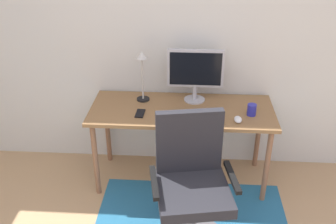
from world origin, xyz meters
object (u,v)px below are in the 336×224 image
object	(u,v)px
coffee_cup	(252,110)
cell_phone	(140,113)
computer_mouse	(238,119)
office_chair	(191,195)
desk_lamp	(142,68)
monitor	(195,71)
keyboard	(196,119)
desk	(182,116)

from	to	relation	value
coffee_cup	cell_phone	xyz separation A→B (m)	(-0.90, -0.04, -0.04)
computer_mouse	office_chair	xyz separation A→B (m)	(-0.35, -0.56, -0.31)
cell_phone	office_chair	world-z (taller)	office_chair
desk_lamp	office_chair	xyz separation A→B (m)	(0.44, -0.88, -0.59)
monitor	computer_mouse	size ratio (longest dim) A/B	4.54
monitor	computer_mouse	distance (m)	0.55
coffee_cup	computer_mouse	bearing A→B (deg)	-136.37
monitor	desk_lamp	world-z (taller)	monitor
office_chair	cell_phone	bearing A→B (deg)	114.54
keyboard	coffee_cup	distance (m)	0.46
computer_mouse	cell_phone	bearing A→B (deg)	174.81
monitor	computer_mouse	bearing A→B (deg)	-45.59
computer_mouse	coffee_cup	xyz separation A→B (m)	(0.12, 0.11, 0.03)
desk_lamp	office_chair	bearing A→B (deg)	-63.54
office_chair	keyboard	bearing A→B (deg)	77.35
desk	computer_mouse	world-z (taller)	computer_mouse
desk	cell_phone	world-z (taller)	cell_phone
cell_phone	office_chair	bearing A→B (deg)	-52.80
desk_lamp	office_chair	world-z (taller)	desk_lamp
keyboard	cell_phone	size ratio (longest dim) A/B	3.07
computer_mouse	coffee_cup	world-z (taller)	coffee_cup
keyboard	desk	bearing A→B (deg)	123.58
monitor	keyboard	world-z (taller)	monitor
monitor	coffee_cup	world-z (taller)	monitor
keyboard	computer_mouse	bearing A→B (deg)	-0.05
cell_phone	office_chair	xyz separation A→B (m)	(0.43, -0.63, -0.30)
coffee_cup	desk_lamp	size ratio (longest dim) A/B	0.21
desk	cell_phone	size ratio (longest dim) A/B	10.96
computer_mouse	desk_lamp	distance (m)	0.90
computer_mouse	cell_phone	size ratio (longest dim) A/B	0.74
cell_phone	computer_mouse	bearing A→B (deg)	-2.68
coffee_cup	cell_phone	world-z (taller)	coffee_cup
coffee_cup	keyboard	bearing A→B (deg)	-165.81
keyboard	desk_lamp	xyz separation A→B (m)	(-0.46, 0.33, 0.29)
desk	monitor	xyz separation A→B (m)	(0.10, 0.17, 0.35)
desk_lamp	desk	bearing A→B (deg)	-22.94
monitor	desk_lamp	size ratio (longest dim) A/B	1.06
coffee_cup	office_chair	world-z (taller)	office_chair
monitor	coffee_cup	bearing A→B (deg)	-27.31
coffee_cup	office_chair	size ratio (longest dim) A/B	0.09
desk	keyboard	distance (m)	0.23
desk	computer_mouse	distance (m)	0.49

